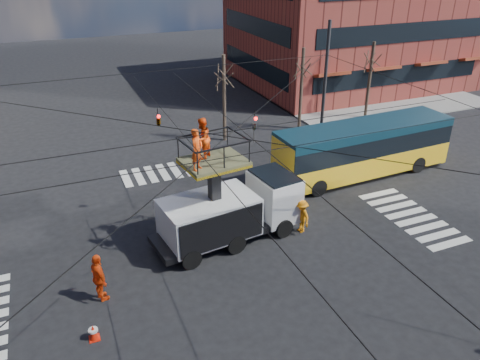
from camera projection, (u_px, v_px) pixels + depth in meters
name	position (u px, v px, depth m)	size (l,w,h in m)	color
ground	(229.00, 263.00, 20.40)	(120.00, 120.00, 0.00)	black
sidewalk_ne	(352.00, 89.00, 44.91)	(18.00, 18.00, 0.12)	slate
crosswalks	(229.00, 262.00, 20.39)	(22.40, 22.40, 0.02)	silver
building_ne	(350.00, 8.00, 44.58)	(20.06, 16.06, 14.00)	maroon
overhead_network	(222.00, 171.00, 18.78)	(24.24, 24.24, 8.00)	#2D2D30
tree_a	(224.00, 75.00, 31.17)	(2.00, 2.00, 6.00)	#382B21
tree_b	(303.00, 67.00, 33.24)	(2.00, 2.00, 6.00)	#382B21
tree_c	(372.00, 60.00, 35.30)	(2.00, 2.00, 6.00)	#382B21
utility_truck	(230.00, 200.00, 21.27)	(7.24, 3.38, 5.99)	black
city_bus	(364.00, 148.00, 27.48)	(11.17, 3.06, 3.20)	yellow
traffic_cone	(93.00, 332.00, 16.32)	(0.36, 0.36, 0.62)	red
worker_ground	(99.00, 278.00, 17.85)	(1.20, 0.50, 2.05)	#F3480F
flagger	(301.00, 216.00, 22.25)	(1.10, 0.63, 1.70)	orange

